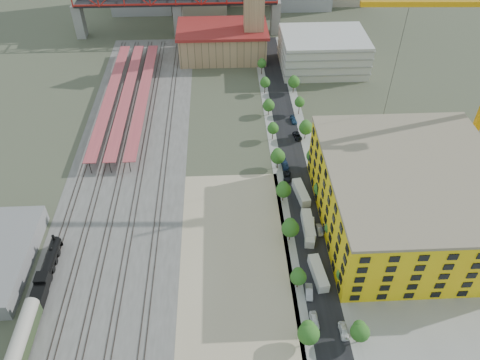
{
  "coord_description": "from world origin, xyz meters",
  "views": [
    {
      "loc": [
        -6.41,
        -106.92,
        93.53
      ],
      "look_at": [
        -1.93,
        -11.68,
        10.0
      ],
      "focal_mm": 35.0,
      "sensor_mm": 36.0,
      "label": 1
    }
  ],
  "objects_px": {
    "locomotive": "(47,271)",
    "car_0": "(314,320)",
    "coach": "(21,343)",
    "site_trailer_a": "(318,273)",
    "construction_building": "(409,197)",
    "site_trailer_d": "(301,193)",
    "site_trailer_b": "(309,232)",
    "site_trailer_c": "(308,225)"
  },
  "relations": [
    {
      "from": "site_trailer_c",
      "to": "car_0",
      "type": "relative_size",
      "value": 2.21
    },
    {
      "from": "locomotive",
      "to": "car_0",
      "type": "relative_size",
      "value": 4.91
    },
    {
      "from": "locomotive",
      "to": "car_0",
      "type": "xyz_separation_m",
      "value": [
        63.0,
        -15.8,
        -1.32
      ]
    },
    {
      "from": "site_trailer_b",
      "to": "car_0",
      "type": "distance_m",
      "value": 26.21
    },
    {
      "from": "site_trailer_a",
      "to": "locomotive",
      "type": "bearing_deg",
      "value": 170.59
    },
    {
      "from": "locomotive",
      "to": "site_trailer_c",
      "type": "bearing_deg",
      "value": 10.9
    },
    {
      "from": "coach",
      "to": "site_trailer_c",
      "type": "height_order",
      "value": "coach"
    },
    {
      "from": "site_trailer_a",
      "to": "site_trailer_d",
      "type": "bearing_deg",
      "value": 83.43
    },
    {
      "from": "coach",
      "to": "car_0",
      "type": "bearing_deg",
      "value": 3.46
    },
    {
      "from": "coach",
      "to": "site_trailer_a",
      "type": "distance_m",
      "value": 68.01
    },
    {
      "from": "car_0",
      "to": "locomotive",
      "type": "bearing_deg",
      "value": 164.64
    },
    {
      "from": "site_trailer_a",
      "to": "site_trailer_d",
      "type": "relative_size",
      "value": 1.0
    },
    {
      "from": "locomotive",
      "to": "construction_building",
      "type": "bearing_deg",
      "value": 8.6
    },
    {
      "from": "coach",
      "to": "construction_building",
      "type": "bearing_deg",
      "value": 20.02
    },
    {
      "from": "locomotive",
      "to": "site_trailer_b",
      "type": "bearing_deg",
      "value": 8.82
    },
    {
      "from": "site_trailer_a",
      "to": "site_trailer_d",
      "type": "height_order",
      "value": "site_trailer_d"
    },
    {
      "from": "site_trailer_b",
      "to": "coach",
      "type": "bearing_deg",
      "value": -147.37
    },
    {
      "from": "site_trailer_b",
      "to": "site_trailer_c",
      "type": "distance_m",
      "value": 2.47
    },
    {
      "from": "site_trailer_d",
      "to": "locomotive",
      "type": "bearing_deg",
      "value": -167.83
    },
    {
      "from": "car_0",
      "to": "site_trailer_c",
      "type": "bearing_deg",
      "value": 82.71
    },
    {
      "from": "coach",
      "to": "site_trailer_d",
      "type": "xyz_separation_m",
      "value": [
        66.0,
        45.23,
        -1.76
      ]
    },
    {
      "from": "construction_building",
      "to": "coach",
      "type": "bearing_deg",
      "value": -159.98
    },
    {
      "from": "site_trailer_a",
      "to": "car_0",
      "type": "xyz_separation_m",
      "value": [
        -3.0,
        -12.51,
        -0.59
      ]
    },
    {
      "from": "coach",
      "to": "site_trailer_b",
      "type": "relative_size",
      "value": 2.02
    },
    {
      "from": "site_trailer_d",
      "to": "construction_building",
      "type": "bearing_deg",
      "value": -33.3
    },
    {
      "from": "site_trailer_b",
      "to": "site_trailer_c",
      "type": "bearing_deg",
      "value": 98.29
    },
    {
      "from": "locomotive",
      "to": "site_trailer_c",
      "type": "xyz_separation_m",
      "value": [
        66.0,
        12.7,
        -0.71
      ]
    },
    {
      "from": "construction_building",
      "to": "locomotive",
      "type": "height_order",
      "value": "construction_building"
    },
    {
      "from": "coach",
      "to": "site_trailer_b",
      "type": "height_order",
      "value": "coach"
    },
    {
      "from": "coach",
      "to": "car_0",
      "type": "distance_m",
      "value": 63.16
    },
    {
      "from": "construction_building",
      "to": "locomotive",
      "type": "distance_m",
      "value": 93.33
    },
    {
      "from": "construction_building",
      "to": "site_trailer_d",
      "type": "height_order",
      "value": "construction_building"
    },
    {
      "from": "construction_building",
      "to": "site_trailer_c",
      "type": "xyz_separation_m",
      "value": [
        -26.0,
        -1.21,
        -8.02
      ]
    },
    {
      "from": "coach",
      "to": "site_trailer_c",
      "type": "xyz_separation_m",
      "value": [
        66.0,
        32.31,
        -1.75
      ]
    },
    {
      "from": "site_trailer_c",
      "to": "site_trailer_a",
      "type": "bearing_deg",
      "value": -89.27
    },
    {
      "from": "construction_building",
      "to": "coach",
      "type": "distance_m",
      "value": 98.12
    },
    {
      "from": "locomotive",
      "to": "coach",
      "type": "relative_size",
      "value": 1.2
    },
    {
      "from": "site_trailer_a",
      "to": "site_trailer_c",
      "type": "height_order",
      "value": "site_trailer_c"
    },
    {
      "from": "site_trailer_b",
      "to": "car_0",
      "type": "height_order",
      "value": "site_trailer_b"
    },
    {
      "from": "locomotive",
      "to": "site_trailer_b",
      "type": "height_order",
      "value": "locomotive"
    },
    {
      "from": "site_trailer_a",
      "to": "site_trailer_c",
      "type": "xyz_separation_m",
      "value": [
        0.0,
        15.99,
        0.02
      ]
    },
    {
      "from": "construction_building",
      "to": "site_trailer_b",
      "type": "height_order",
      "value": "construction_building"
    }
  ]
}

